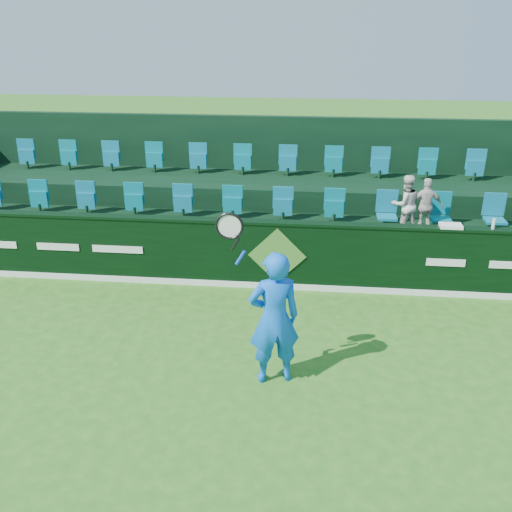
# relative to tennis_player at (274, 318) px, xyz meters

# --- Properties ---
(ground) EXTENTS (60.00, 60.00, 0.00)m
(ground) POSITION_rel_tennis_player_xyz_m (-0.15, -0.98, -1.02)
(ground) COLOR #256818
(ground) RESTS_ON ground
(sponsor_hoarding) EXTENTS (16.00, 0.25, 1.35)m
(sponsor_hoarding) POSITION_rel_tennis_player_xyz_m (-0.14, 3.02, -0.34)
(sponsor_hoarding) COLOR black
(sponsor_hoarding) RESTS_ON ground
(stand_tier_front) EXTENTS (16.00, 2.00, 0.80)m
(stand_tier_front) POSITION_rel_tennis_player_xyz_m (-0.15, 4.12, -0.62)
(stand_tier_front) COLOR black
(stand_tier_front) RESTS_ON ground
(stand_tier_back) EXTENTS (16.00, 1.80, 1.30)m
(stand_tier_back) POSITION_rel_tennis_player_xyz_m (-0.15, 6.02, -0.37)
(stand_tier_back) COLOR black
(stand_tier_back) RESTS_ON ground
(stand_rear) EXTENTS (16.00, 4.10, 2.60)m
(stand_rear) POSITION_rel_tennis_player_xyz_m (-0.15, 6.47, 0.20)
(stand_rear) COLOR black
(stand_rear) RESTS_ON ground
(seat_row_front) EXTENTS (13.50, 0.50, 0.60)m
(seat_row_front) POSITION_rel_tennis_player_xyz_m (-0.15, 4.52, 0.08)
(seat_row_front) COLOR #0F708C
(seat_row_front) RESTS_ON stand_tier_front
(seat_row_back) EXTENTS (13.50, 0.50, 0.60)m
(seat_row_back) POSITION_rel_tennis_player_xyz_m (-0.15, 6.32, 0.58)
(seat_row_back) COLOR #0F708C
(seat_row_back) RESTS_ON stand_tier_back
(tennis_player) EXTENTS (1.26, 0.67, 2.65)m
(tennis_player) POSITION_rel_tennis_player_xyz_m (0.00, 0.00, 0.00)
(tennis_player) COLOR blue
(tennis_player) RESTS_ON ground
(spectator_left) EXTENTS (0.70, 0.61, 1.20)m
(spectator_left) POSITION_rel_tennis_player_xyz_m (2.32, 4.14, 0.38)
(spectator_left) COLOR silver
(spectator_left) RESTS_ON stand_tier_front
(spectator_middle) EXTENTS (0.69, 0.32, 1.14)m
(spectator_middle) POSITION_rel_tennis_player_xyz_m (2.73, 4.14, 0.36)
(spectator_middle) COLOR beige
(spectator_middle) RESTS_ON stand_tier_front
(towel) EXTENTS (0.39, 0.25, 0.06)m
(towel) POSITION_rel_tennis_player_xyz_m (2.98, 3.02, 0.36)
(towel) COLOR white
(towel) RESTS_ON sponsor_hoarding
(drinks_bottle) EXTENTS (0.06, 0.06, 0.19)m
(drinks_bottle) POSITION_rel_tennis_player_xyz_m (3.71, 3.02, 0.43)
(drinks_bottle) COLOR silver
(drinks_bottle) RESTS_ON sponsor_hoarding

